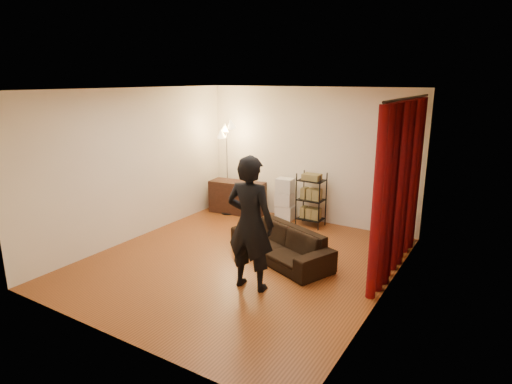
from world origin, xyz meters
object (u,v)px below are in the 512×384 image
Objects in this scene: sofa at (281,244)px; storage_boxes at (285,199)px; wire_shelf at (311,200)px; floor_lamp at (227,170)px; person at (250,224)px; media_cabinet at (237,197)px.

storage_boxes reaches higher than sofa.
wire_shelf is 1.93m from floor_lamp.
person reaches higher than media_cabinet.
storage_boxes is at bearing 138.12° from sofa.
sofa is 2.10× the size of storage_boxes.
person is 0.97× the size of floor_lamp.
sofa is at bearing -64.21° from storage_boxes.
storage_boxes is 0.45× the size of floor_lamp.
floor_lamp is (-2.23, 2.62, 0.03)m from person.
person is 3.52m from media_cabinet.
wire_shelf is (-0.36, 2.82, -0.41)m from person.
media_cabinet is 1.73m from wire_shelf.
wire_shelf is 0.55× the size of floor_lamp.
person is 3.12m from storage_boxes.
media_cabinet is at bearing -175.20° from wire_shelf.
wire_shelf is (-0.28, 1.78, 0.27)m from sofa.
floor_lamp is at bearing -166.64° from storage_boxes.
wire_shelf reaches higher than storage_boxes.
person is (0.08, -1.05, 0.68)m from sofa.
floor_lamp is at bearing 166.08° from sofa.
sofa is at bearing -89.12° from person.
sofa is 0.97× the size of person.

